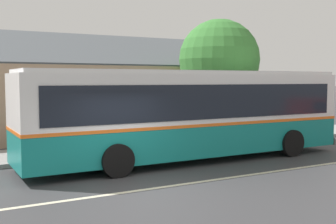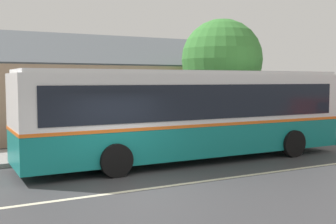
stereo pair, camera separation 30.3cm
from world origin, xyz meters
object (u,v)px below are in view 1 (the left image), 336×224
Objects in this scene: street_tree_primary at (219,60)px; bus_stop_sign at (285,106)px; bench_down_street at (43,142)px; transit_bus at (191,112)px.

bus_stop_sign is (2.54, -1.86, -2.18)m from street_tree_primary.
bus_stop_sign is (11.14, -1.00, 1.07)m from bench_down_street.
bus_stop_sign is at bearing -36.32° from street_tree_primary.
street_tree_primary reaches higher than transit_bus.
bus_stop_sign is at bearing -5.13° from bench_down_street.
transit_bus is 6.96m from bus_stop_sign.
transit_bus is 2.10× the size of street_tree_primary.
bench_down_street is 11.24m from bus_stop_sign.
transit_bus is at bearing -162.50° from bus_stop_sign.
street_tree_primary reaches higher than bus_stop_sign.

